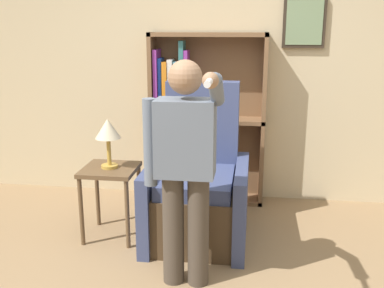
# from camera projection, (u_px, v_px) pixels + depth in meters

# --- Properties ---
(wall_back) EXTENTS (8.00, 0.11, 2.80)m
(wall_back) POSITION_uv_depth(u_px,v_px,m) (216.00, 65.00, 4.58)
(wall_back) COLOR beige
(wall_back) RESTS_ON ground_plane
(bookcase) EXTENTS (1.16, 0.28, 1.73)m
(bookcase) POSITION_uv_depth(u_px,v_px,m) (193.00, 125.00, 4.61)
(bookcase) COLOR brown
(bookcase) RESTS_ON ground_plane
(armchair) EXTENTS (0.84, 0.90, 1.32)m
(armchair) POSITION_uv_depth(u_px,v_px,m) (198.00, 192.00, 3.86)
(armchair) COLOR #4C3823
(armchair) RESTS_ON ground_plane
(person_standing) EXTENTS (0.54, 0.78, 1.58)m
(person_standing) POSITION_uv_depth(u_px,v_px,m) (185.00, 163.00, 3.00)
(person_standing) COLOR #473D33
(person_standing) RESTS_ON ground_plane
(side_table) EXTENTS (0.45, 0.45, 0.63)m
(side_table) POSITION_uv_depth(u_px,v_px,m) (110.00, 180.00, 3.82)
(side_table) COLOR brown
(side_table) RESTS_ON ground_plane
(table_lamp) EXTENTS (0.21, 0.21, 0.42)m
(table_lamp) POSITION_uv_depth(u_px,v_px,m) (108.00, 132.00, 3.71)
(table_lamp) COLOR gold
(table_lamp) RESTS_ON side_table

